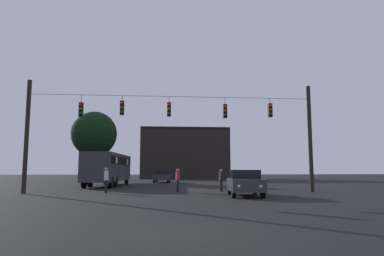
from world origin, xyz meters
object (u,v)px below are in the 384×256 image
(pedestrian_crossing_center, at_px, (221,179))
(pedestrian_crossing_right, at_px, (178,179))
(city_bus, at_px, (109,166))
(car_far_left, at_px, (162,176))
(pedestrian_crossing_left, at_px, (106,178))
(car_near_right, at_px, (245,182))
(tree_left_silhouette, at_px, (94,134))

(pedestrian_crossing_center, xyz_separation_m, pedestrian_crossing_right, (-3.12, -0.25, 0.01))
(city_bus, distance_m, car_far_left, 10.00)
(city_bus, relative_size, car_far_left, 2.50)
(car_far_left, relative_size, pedestrian_crossing_left, 2.66)
(car_near_right, xyz_separation_m, pedestrian_crossing_left, (-8.51, 3.42, 0.15))
(city_bus, relative_size, car_near_right, 2.48)
(city_bus, xyz_separation_m, pedestrian_crossing_right, (6.15, -9.34, -0.97))
(pedestrian_crossing_left, bearing_deg, pedestrian_crossing_center, 8.30)
(pedestrian_crossing_right, xyz_separation_m, tree_left_silhouette, (-10.03, 22.25, 5.34))
(pedestrian_crossing_left, bearing_deg, tree_left_silhouette, 102.75)
(pedestrian_crossing_left, bearing_deg, pedestrian_crossing_right, 10.65)
(car_far_left, bearing_deg, tree_left_silhouette, 154.01)
(pedestrian_crossing_center, bearing_deg, tree_left_silhouette, 120.88)
(car_far_left, bearing_deg, pedestrian_crossing_right, -86.76)
(pedestrian_crossing_center, relative_size, tree_left_silhouette, 0.17)
(car_near_right, bearing_deg, pedestrian_crossing_right, 130.74)
(car_near_right, height_order, pedestrian_crossing_center, pedestrian_crossing_center)
(car_near_right, relative_size, car_far_left, 1.00)
(car_far_left, distance_m, tree_left_silhouette, 11.42)
(city_bus, bearing_deg, tree_left_silhouette, 106.73)
(pedestrian_crossing_left, distance_m, tree_left_silhouette, 24.32)
(car_far_left, xyz_separation_m, pedestrian_crossing_left, (-3.78, -18.75, 0.15))
(city_bus, bearing_deg, car_far_left, 58.87)
(city_bus, height_order, tree_left_silhouette, tree_left_silhouette)
(car_near_right, xyz_separation_m, tree_left_silhouette, (-13.75, 26.57, 5.44))
(pedestrian_crossing_left, height_order, tree_left_silhouette, tree_left_silhouette)
(pedestrian_crossing_center, xyz_separation_m, tree_left_silhouette, (-13.15, 22.00, 5.35))
(car_far_left, height_order, pedestrian_crossing_left, pedestrian_crossing_left)
(pedestrian_crossing_left, distance_m, pedestrian_crossing_center, 8.00)
(tree_left_silhouette, bearing_deg, pedestrian_crossing_left, -77.25)
(city_bus, relative_size, tree_left_silhouette, 1.21)
(pedestrian_crossing_left, bearing_deg, car_near_right, -21.87)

